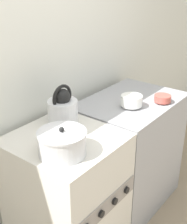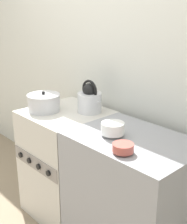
{
  "view_description": "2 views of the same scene",
  "coord_description": "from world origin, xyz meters",
  "px_view_note": "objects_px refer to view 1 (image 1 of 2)",
  "views": [
    {
      "loc": [
        -1.15,
        -0.8,
        1.82
      ],
      "look_at": [
        0.32,
        0.34,
        0.95
      ],
      "focal_mm": 50.0,
      "sensor_mm": 36.0,
      "label": 1
    },
    {
      "loc": [
        1.88,
        -1.12,
        1.72
      ],
      "look_at": [
        0.31,
        0.33,
        0.98
      ],
      "focal_mm": 50.0,
      "sensor_mm": 36.0,
      "label": 2
    }
  ],
  "objects_px": {
    "stove": "(67,199)",
    "cooking_pot": "(62,143)",
    "small_ceramic_bowl": "(163,98)",
    "kettle": "(63,109)",
    "enamel_bowl": "(132,101)"
  },
  "relations": [
    {
      "from": "small_ceramic_bowl",
      "to": "cooking_pot",
      "type": "bearing_deg",
      "value": 173.54
    },
    {
      "from": "enamel_bowl",
      "to": "small_ceramic_bowl",
      "type": "bearing_deg",
      "value": -32.46
    },
    {
      "from": "kettle",
      "to": "enamel_bowl",
      "type": "bearing_deg",
      "value": -25.31
    },
    {
      "from": "cooking_pot",
      "to": "small_ceramic_bowl",
      "type": "height_order",
      "value": "cooking_pot"
    },
    {
      "from": "cooking_pot",
      "to": "stove",
      "type": "bearing_deg",
      "value": 39.25
    },
    {
      "from": "stove",
      "to": "small_ceramic_bowl",
      "type": "bearing_deg",
      "value": -14.99
    },
    {
      "from": "kettle",
      "to": "enamel_bowl",
      "type": "relative_size",
      "value": 1.73
    },
    {
      "from": "stove",
      "to": "enamel_bowl",
      "type": "relative_size",
      "value": 6.06
    },
    {
      "from": "stove",
      "to": "cooking_pot",
      "type": "height_order",
      "value": "cooking_pot"
    },
    {
      "from": "enamel_bowl",
      "to": "stove",
      "type": "bearing_deg",
      "value": 172.15
    },
    {
      "from": "kettle",
      "to": "cooking_pot",
      "type": "height_order",
      "value": "kettle"
    },
    {
      "from": "enamel_bowl",
      "to": "cooking_pot",
      "type": "bearing_deg",
      "value": -177.86
    },
    {
      "from": "stove",
      "to": "cooking_pot",
      "type": "distance_m",
      "value": 0.55
    },
    {
      "from": "cooking_pot",
      "to": "small_ceramic_bowl",
      "type": "bearing_deg",
      "value": -6.46
    },
    {
      "from": "stove",
      "to": "cooking_pot",
      "type": "xyz_separation_m",
      "value": [
        -0.14,
        -0.11,
        0.52
      ]
    }
  ]
}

